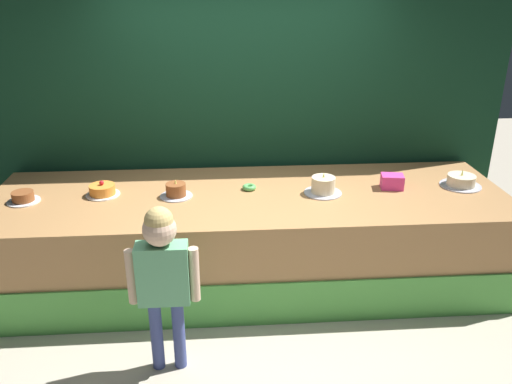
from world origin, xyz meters
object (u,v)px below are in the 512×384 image
at_px(cake_center, 176,191).
at_px(cake_far_right, 461,181).
at_px(cake_right, 323,186).
at_px(pink_box, 392,182).
at_px(donut, 249,187).
at_px(cake_far_left, 23,197).
at_px(cake_left, 102,190).
at_px(child_figure, 163,268).

xyz_separation_m(cake_center, cake_far_right, (2.47, 0.05, -0.01)).
xyz_separation_m(cake_right, cake_far_right, (1.23, 0.07, -0.02)).
height_order(pink_box, cake_center, cake_center).
bearing_deg(cake_far_right, donut, 178.25).
xyz_separation_m(donut, cake_far_left, (-1.85, -0.12, 0.02)).
distance_m(donut, cake_far_left, 1.85).
distance_m(pink_box, cake_far_left, 3.08).
bearing_deg(cake_right, cake_left, 176.99).
xyz_separation_m(pink_box, cake_far_left, (-3.08, -0.07, -0.02)).
xyz_separation_m(child_figure, cake_left, (-0.60, 1.17, 0.08)).
height_order(cake_left, cake_right, cake_right).
bearing_deg(cake_far_left, cake_center, 0.77).
distance_m(cake_left, cake_far_right, 3.08).
xyz_separation_m(pink_box, cake_center, (-1.85, -0.05, -0.01)).
bearing_deg(cake_left, child_figure, -62.83).
relative_size(cake_left, cake_right, 0.88).
distance_m(cake_center, cake_right, 1.23).
xyz_separation_m(pink_box, cake_right, (-0.62, -0.07, 0.01)).
xyz_separation_m(donut, cake_center, (-0.62, -0.11, 0.03)).
height_order(donut, cake_right, cake_right).
bearing_deg(cake_far_right, cake_center, -178.80).
distance_m(child_figure, pink_box, 2.19).
distance_m(cake_center, cake_far_right, 2.47).
xyz_separation_m(pink_box, cake_far_right, (0.62, 0.00, -0.01)).
bearing_deg(donut, cake_center, -170.06).
distance_m(cake_right, cake_far_right, 1.24).
relative_size(child_figure, cake_left, 4.34).
bearing_deg(cake_right, cake_far_right, 3.38).
relative_size(child_figure, donut, 10.29).
distance_m(child_figure, donut, 1.36).
bearing_deg(cake_far_right, cake_left, 179.55).
bearing_deg(pink_box, cake_far_left, -178.75).
height_order(donut, cake_center, cake_center).
bearing_deg(child_figure, cake_far_left, 138.51).
bearing_deg(cake_far_left, donut, 3.86).
distance_m(donut, cake_center, 0.63).
bearing_deg(cake_far_left, cake_right, -0.11).
xyz_separation_m(donut, cake_far_right, (1.85, -0.06, 0.03)).
relative_size(child_figure, cake_far_right, 3.45).
distance_m(pink_box, cake_right, 0.62).
relative_size(donut, cake_far_left, 0.45).
bearing_deg(cake_left, donut, 1.49).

